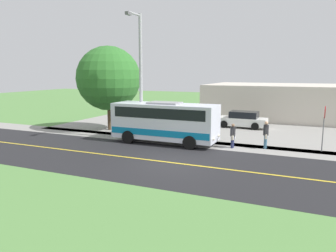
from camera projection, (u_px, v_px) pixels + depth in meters
ground_plane at (173, 163)px, 17.95m from camera, size 120.00×120.00×0.00m
road_surface at (173, 163)px, 17.95m from camera, size 8.00×100.00×0.01m
sidewalk at (202, 144)px, 22.65m from camera, size 2.40×100.00×0.01m
parking_lot_surface at (262, 130)px, 27.95m from camera, size 14.00×36.00×0.01m
road_centre_line at (173, 163)px, 17.95m from camera, size 0.16×100.00×0.00m
shuttle_bus_front at (165, 121)px, 22.72m from camera, size 2.57×7.47×2.88m
pedestrian_with_bags at (266, 134)px, 21.18m from camera, size 0.72×0.34×1.80m
pedestrian_waiting at (233, 135)px, 21.37m from camera, size 0.72×0.34×1.61m
stop_sign at (324, 121)px, 20.13m from camera, size 0.76×0.07×2.88m
street_light_pole at (140, 72)px, 23.41m from camera, size 1.97×0.24×8.98m
parked_car_near at (242, 120)px, 29.28m from camera, size 2.08×4.43×1.45m
tree_curbside at (109, 78)px, 27.51m from camera, size 5.40×5.40×7.10m
commercial_building at (289, 101)px, 35.16m from camera, size 10.00×16.92×3.58m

